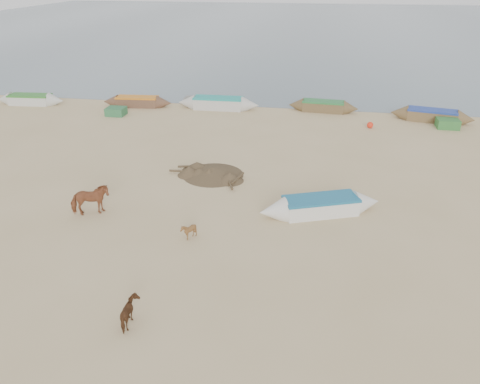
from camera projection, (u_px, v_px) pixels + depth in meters
name	position (u px, v px, depth m)	size (l,w,h in m)	color
ground	(223.00, 258.00, 18.44)	(140.00, 140.00, 0.00)	tan
sea	(307.00, 25.00, 91.19)	(160.00, 160.00, 0.00)	slate
cow_adult	(90.00, 200.00, 21.38)	(0.80, 1.76, 1.49)	brown
calf_front	(189.00, 231.00, 19.60)	(0.61, 0.69, 0.76)	brown
calf_right	(131.00, 313.00, 14.85)	(0.91, 0.77, 0.91)	#51301A
near_canoe	(321.00, 206.00, 21.59)	(5.81, 1.24, 0.83)	silver
debris_pile	(213.00, 171.00, 25.72)	(3.37, 3.37, 0.45)	brown
waterline_canoes	(304.00, 109.00, 36.08)	(49.58, 3.69, 0.96)	beige
beach_clutter	(328.00, 116.00, 34.97)	(44.61, 5.28, 0.64)	#2D653C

